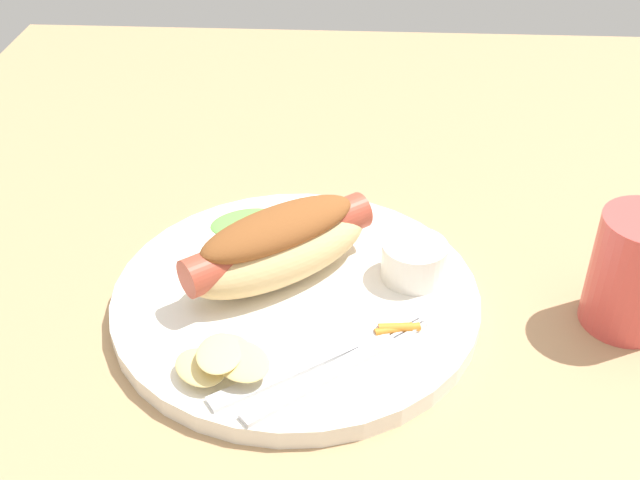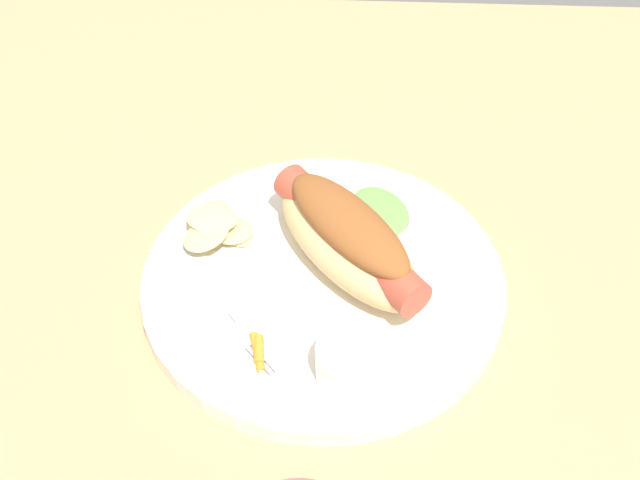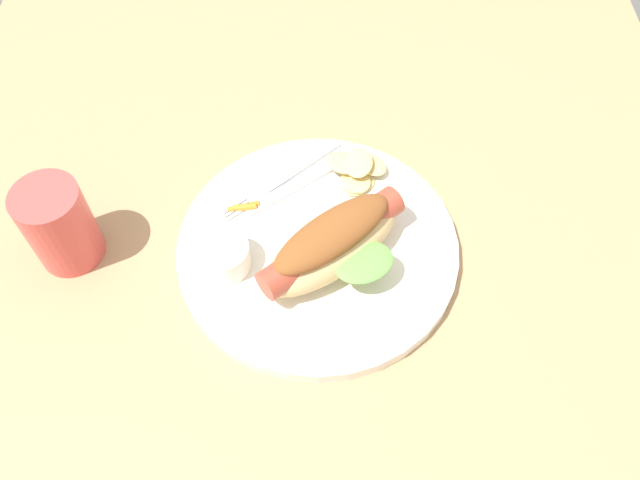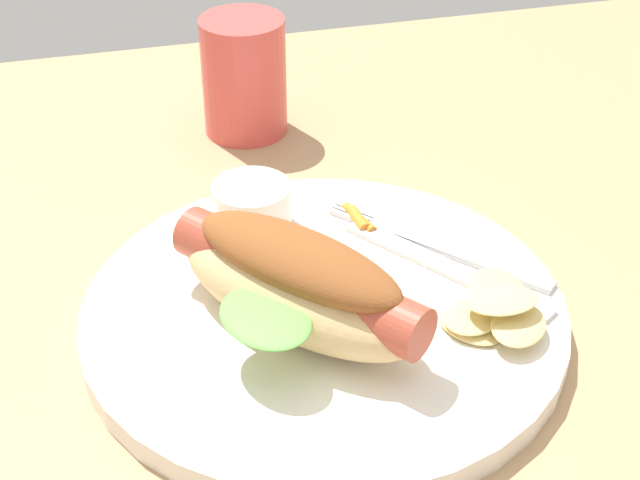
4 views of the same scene
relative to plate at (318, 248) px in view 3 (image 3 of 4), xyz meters
The scene contains 9 objects.
ground_plane 3.03cm from the plate, behind, with size 120.00×90.00×1.80cm, color tan.
plate is the anchor object (origin of this frame).
hot_dog 4.69cm from the plate, 141.05° to the right, with size 15.22×16.78×6.14cm.
sauce_ramekin 9.90cm from the plate, 102.78° to the left, with size 5.34×5.34×3.18cm, color white.
fork 9.62cm from the plate, 21.19° to the left, with size 11.66×13.11×0.40cm.
knife 8.55cm from the plate, ahead, with size 15.26×1.40×0.36cm, color silver.
chips_pile 10.32cm from the plate, 26.36° to the right, with size 7.17×8.26×2.32cm.
carrot_garnish 9.15cm from the plate, 59.87° to the left, with size 1.57×3.54×0.80cm.
drinking_cup 26.29cm from the plate, 89.39° to the left, with size 6.79×6.79×9.67cm, color #D84C47.
Camera 3 is at (-35.23, 0.09, 58.76)cm, focal length 36.72 mm.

